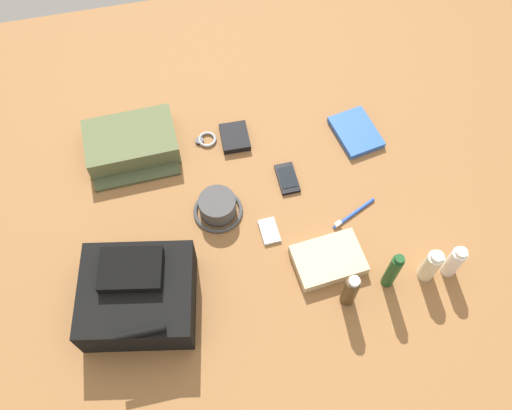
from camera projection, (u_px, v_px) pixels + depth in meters
The scene contains 15 objects.
ground_plane at pixel (256, 213), 1.72m from camera, with size 2.64×2.02×0.02m, color brown.
backpack at pixel (138, 295), 1.51m from camera, with size 0.35×0.32×0.16m.
toiletry_pouch at pixel (132, 143), 1.79m from camera, with size 0.29×0.24×0.08m.
bucket_hat at pixel (218, 207), 1.69m from camera, with size 0.15×0.15×0.07m.
toothpaste_tube at pixel (454, 262), 1.56m from camera, with size 0.04×0.04×0.14m.
lotion_bottle at pixel (431, 266), 1.56m from camera, with size 0.05×0.05×0.14m.
shampoo_bottle at pixel (393, 271), 1.53m from camera, with size 0.03×0.03×0.17m.
cologne_bottle at pixel (350, 291), 1.51m from camera, with size 0.04×0.04×0.15m.
paperback_novel at pixel (356, 132), 1.85m from camera, with size 0.16×0.19×0.02m.
cell_phone at pixel (287, 178), 1.76m from camera, with size 0.06×0.11×0.01m.
media_player at pixel (269, 231), 1.68m from camera, with size 0.06×0.09×0.01m.
wristwatch at pixel (206, 140), 1.84m from camera, with size 0.07×0.06×0.01m.
toothbrush at pixel (352, 215), 1.70m from camera, with size 0.15×0.08×0.02m.
wallet at pixel (235, 137), 1.83m from camera, with size 0.09×0.11×0.02m, color black.
folded_towel at pixel (328, 260), 1.62m from camera, with size 0.20×0.14×0.04m, color #C6B289.
Camera 1 is at (0.18, 0.79, 1.51)m, focal length 38.83 mm.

